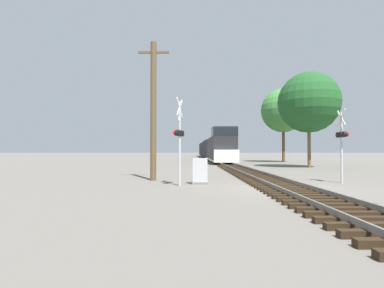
{
  "coord_description": "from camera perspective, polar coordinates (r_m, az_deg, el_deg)",
  "views": [
    {
      "loc": [
        -4.25,
        -13.49,
        1.75
      ],
      "look_at": [
        -4.12,
        10.46,
        2.26
      ],
      "focal_mm": 28.0,
      "sensor_mm": 36.0,
      "label": 1
    }
  ],
  "objects": [
    {
      "name": "ground_plane",
      "position": [
        14.25,
        17.22,
        -8.21
      ],
      "size": [
        400.0,
        400.0,
        0.0
      ],
      "primitive_type": "plane",
      "color": "#666059"
    },
    {
      "name": "rail_track_bed",
      "position": [
        14.23,
        17.22,
        -7.67
      ],
      "size": [
        2.6,
        160.0,
        0.31
      ],
      "color": "black",
      "rests_on": "ground"
    },
    {
      "name": "freight_train",
      "position": [
        64.28,
        3.47,
        -1.01
      ],
      "size": [
        3.02,
        60.65,
        4.64
      ],
      "color": "#232326",
      "rests_on": "ground"
    },
    {
      "name": "crossing_signal_near",
      "position": [
        14.85,
        -2.48,
        1.64
      ],
      "size": [
        0.54,
        1.01,
        4.33
      ],
      "rotation": [
        0.0,
        0.0,
        -1.84
      ],
      "color": "#B7B7BC",
      "rests_on": "ground"
    },
    {
      "name": "crossing_signal_far",
      "position": [
        18.02,
        26.67,
        1.04
      ],
      "size": [
        0.34,
        1.0,
        3.95
      ],
      "rotation": [
        0.0,
        0.0,
        1.54
      ],
      "color": "#B7B7BC",
      "rests_on": "ground"
    },
    {
      "name": "relay_cabinet",
      "position": [
        15.58,
        1.51,
        -5.23
      ],
      "size": [
        0.84,
        0.5,
        1.34
      ],
      "color": "slate",
      "rests_on": "ground"
    },
    {
      "name": "utility_pole",
      "position": [
        17.74,
        -7.36,
        6.54
      ],
      "size": [
        1.8,
        0.35,
        8.11
      ],
      "color": "brown",
      "rests_on": "ground"
    },
    {
      "name": "tree_far_right",
      "position": [
        33.09,
        21.36,
        7.38
      ],
      "size": [
        6.2,
        6.2,
        9.75
      ],
      "color": "brown",
      "rests_on": "ground"
    },
    {
      "name": "tree_mid_background",
      "position": [
        46.9,
        16.99,
        6.11
      ],
      "size": [
        6.55,
        6.55,
        10.98
      ],
      "color": "brown",
      "rests_on": "ground"
    }
  ]
}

